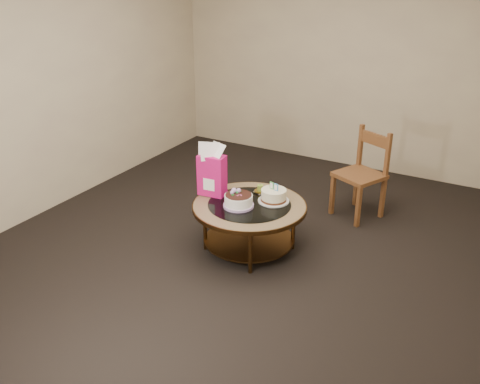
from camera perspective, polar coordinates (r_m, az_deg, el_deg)
The scene contains 8 objects.
ground at distance 4.95m, azimuth 0.97°, elevation -6.05°, with size 5.00×5.00×0.00m, color black.
room_walls at distance 4.38m, azimuth 1.12°, elevation 11.64°, with size 4.52×5.02×2.61m.
coffee_table at distance 4.77m, azimuth 1.00°, elevation -2.13°, with size 1.02×1.02×0.46m.
decorated_cake at distance 4.66m, azimuth -0.17°, elevation -0.97°, with size 0.27×0.27×0.16m.
cream_cake at distance 4.77m, azimuth 3.61°, elevation -0.39°, with size 0.28×0.28×0.18m.
gift_bag at distance 4.83m, azimuth -3.02°, elevation 2.38°, with size 0.26×0.20×0.49m.
pillar_candle at distance 4.95m, azimuth 2.16°, elevation 0.24°, with size 0.12×0.12×0.08m.
dining_chair at distance 5.52m, azimuth 12.90°, elevation 1.93°, with size 0.55×0.55×0.90m.
Camera 1 is at (2.03, -3.76, 2.51)m, focal length 40.00 mm.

